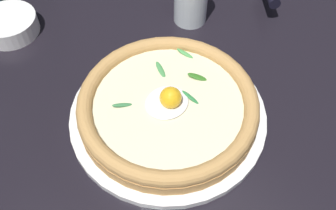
# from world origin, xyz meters

# --- Properties ---
(ground_plane) EXTENTS (2.40, 2.40, 0.03)m
(ground_plane) POSITION_xyz_m (0.00, 0.00, -0.01)
(ground_plane) COLOR black
(ground_plane) RESTS_ON ground
(pizza_plate) EXTENTS (0.31, 0.31, 0.01)m
(pizza_plate) POSITION_xyz_m (0.03, 0.01, 0.01)
(pizza_plate) COLOR white
(pizza_plate) RESTS_ON ground
(pizza) EXTENTS (0.28, 0.28, 0.06)m
(pizza) POSITION_xyz_m (0.03, 0.01, 0.03)
(pizza) COLOR tan
(pizza) RESTS_ON pizza_plate
(side_bowl) EXTENTS (0.11, 0.11, 0.03)m
(side_bowl) POSITION_xyz_m (-0.06, 0.36, 0.02)
(side_bowl) COLOR white
(side_bowl) RESTS_ON ground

